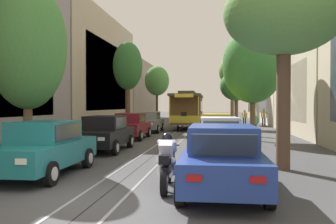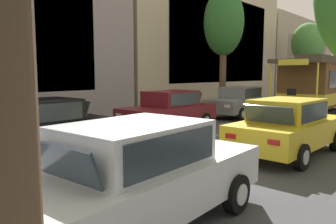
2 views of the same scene
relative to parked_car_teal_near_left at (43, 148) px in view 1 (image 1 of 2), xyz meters
name	(u,v)px [view 1 (image 1 of 2)]	position (x,y,z in m)	size (l,w,h in m)	color
ground_plane	(186,130)	(2.52, 20.18, -0.80)	(160.00, 160.00, 0.00)	#424244
trolley_track_rails	(189,127)	(2.52, 23.88, -0.79)	(1.14, 65.00, 0.01)	gray
building_facade_left	(89,77)	(-7.62, 24.25, 4.09)	(5.33, 56.70, 10.87)	gray
building_facade_right	(305,85)	(12.61, 21.90, 3.02)	(4.77, 56.70, 8.79)	#BCAD93
parked_car_teal_near_left	(43,148)	(0.00, 0.00, 0.00)	(2.03, 4.37, 1.58)	#196B70
parked_car_black_second_left	(105,133)	(0.05, 5.60, 0.00)	(2.03, 4.37, 1.58)	black
parked_car_maroon_mid_left	(131,126)	(-0.18, 11.42, 0.00)	(2.03, 4.37, 1.58)	maroon
parked_car_grey_fourth_left	(149,122)	(-0.12, 17.01, 0.00)	(2.06, 4.39, 1.58)	slate
parked_car_blue_near_right	(222,158)	(5.19, -1.38, 0.00)	(2.04, 4.38, 1.58)	#233D93
parked_car_white_second_right	(219,136)	(5.17, 4.61, 0.00)	(2.13, 4.42, 1.58)	silver
parked_car_yellow_mid_right	(217,127)	(5.10, 10.47, 0.00)	(2.07, 4.39, 1.58)	gold
street_tree_kerb_left_near	(27,46)	(-1.87, 2.46, 3.44)	(2.93, 2.50, 6.63)	brown
street_tree_kerb_left_second	(128,67)	(-2.21, 18.70, 4.45)	(2.45, 2.19, 7.34)	brown
street_tree_kerb_left_mid	(157,81)	(-2.25, 33.44, 4.29)	(3.04, 2.84, 6.96)	#4C3826
street_tree_kerb_right_near	(284,15)	(7.17, 1.82, 4.11)	(3.82, 3.21, 6.32)	brown
street_tree_kerb_right_second	(253,66)	(7.17, 11.32, 3.58)	(3.52, 3.59, 6.61)	brown
street_tree_kerb_right_mid	(236,86)	(6.81, 21.82, 2.97)	(2.87, 2.70, 5.12)	brown
street_tree_kerb_right_fourth	(232,72)	(6.83, 30.46, 5.03)	(2.98, 3.08, 7.60)	brown
street_tree_kerb_right_far	(232,79)	(7.27, 40.16, 4.93)	(2.88, 2.85, 7.29)	brown
cable_car_trolley	(188,110)	(2.52, 22.02, 0.86)	(2.69, 9.16, 3.28)	brown
motorcycle_with_rider	(167,163)	(3.85, -1.25, -0.15)	(0.56, 1.99, 1.37)	black
pedestrian_on_left_pavement	(254,123)	(7.55, 14.19, 0.11)	(0.55, 0.42, 1.61)	black
pedestrian_on_right_pavement	(264,116)	(9.69, 25.66, 0.18)	(0.55, 0.36, 1.73)	#282D38
pedestrian_crossing_far	(245,117)	(7.98, 27.47, 0.09)	(0.55, 0.39, 1.58)	#282D38
fire_hydrant	(55,144)	(-1.62, 4.15, -0.38)	(0.40, 0.22, 0.84)	gold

